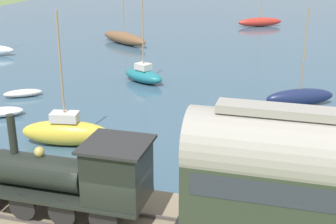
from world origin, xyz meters
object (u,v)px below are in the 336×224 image
object	(u,v)px
sailboat_brown	(124,38)
rowboat_mid_harbor	(3,112)
sailboat_yellow	(66,131)
sailboat_red	(260,21)
sailboat_navy	(300,97)
rowboat_off_pier	(237,185)
rowboat_far_out	(23,93)
steam_locomotive	(81,174)
sailboat_teal	(143,75)

from	to	relation	value
sailboat_brown	rowboat_mid_harbor	distance (m)	21.14
sailboat_brown	sailboat_yellow	xyz separation A→B (m)	(-23.79, -5.82, 0.10)
sailboat_brown	sailboat_red	distance (m)	18.43
sailboat_brown	sailboat_navy	bearing A→B (deg)	-97.91
sailboat_red	rowboat_off_pier	bearing A→B (deg)	155.29
sailboat_brown	rowboat_far_out	distance (m)	17.57
steam_locomotive	rowboat_mid_harbor	world-z (taller)	steam_locomotive
sailboat_brown	rowboat_off_pier	xyz separation A→B (m)	(-26.00, -14.63, -0.40)
sailboat_yellow	rowboat_mid_harbor	distance (m)	6.07
sailboat_brown	rowboat_mid_harbor	world-z (taller)	sailboat_brown
sailboat_brown	rowboat_off_pier	world-z (taller)	sailboat_brown
steam_locomotive	sailboat_red	size ratio (longest dim) A/B	0.64
sailboat_red	sailboat_teal	distance (m)	26.90
sailboat_navy	rowboat_mid_harbor	world-z (taller)	sailboat_navy
rowboat_mid_harbor	sailboat_yellow	bearing A→B (deg)	-147.56
rowboat_far_out	sailboat_navy	bearing A→B (deg)	-113.76
sailboat_red	rowboat_mid_harbor	world-z (taller)	sailboat_red
sailboat_yellow	sailboat_teal	xyz separation A→B (m)	(11.50, -0.25, -0.15)
sailboat_navy	rowboat_off_pier	xyz separation A→B (m)	(-11.46, 2.33, -0.37)
sailboat_yellow	sailboat_red	bearing A→B (deg)	-19.42
rowboat_mid_harbor	rowboat_far_out	distance (m)	3.68
steam_locomotive	rowboat_far_out	world-z (taller)	steam_locomotive
sailboat_red	sailboat_navy	distance (m)	28.89
steam_locomotive	sailboat_navy	distance (m)	17.44
steam_locomotive	sailboat_yellow	world-z (taller)	sailboat_yellow
steam_locomotive	rowboat_off_pier	size ratio (longest dim) A/B	2.29
sailboat_yellow	rowboat_mid_harbor	xyz separation A→B (m)	(2.66, 5.43, -0.43)
steam_locomotive	rowboat_mid_harbor	bearing A→B (deg)	45.75
sailboat_yellow	rowboat_off_pier	distance (m)	9.10
sailboat_brown	sailboat_red	bearing A→B (deg)	-8.19
sailboat_brown	rowboat_far_out	size ratio (longest dim) A/B	2.66
sailboat_teal	sailboat_navy	bearing A→B (deg)	-73.85
sailboat_navy	rowboat_far_out	world-z (taller)	sailboat_navy
sailboat_navy	sailboat_brown	bearing A→B (deg)	22.24
sailboat_yellow	sailboat_navy	xyz separation A→B (m)	(9.25, -11.15, -0.14)
sailboat_brown	rowboat_mid_harbor	bearing A→B (deg)	-146.29
rowboat_mid_harbor	rowboat_off_pier	xyz separation A→B (m)	(-4.87, -14.25, -0.07)
rowboat_far_out	steam_locomotive	bearing A→B (deg)	-174.59
sailboat_teal	rowboat_off_pier	bearing A→B (deg)	-120.18
rowboat_mid_harbor	rowboat_off_pier	size ratio (longest dim) A/B	0.97
sailboat_red	rowboat_off_pier	distance (m)	40.02
sailboat_red	rowboat_far_out	bearing A→B (deg)	129.86
sailboat_teal	rowboat_far_out	distance (m)	8.42
steam_locomotive	sailboat_navy	xyz separation A→B (m)	(15.85, -7.08, -1.66)
steam_locomotive	sailboat_red	distance (m)	44.41
steam_locomotive	sailboat_teal	world-z (taller)	sailboat_teal
sailboat_navy	steam_locomotive	bearing A→B (deg)	128.76
steam_locomotive	sailboat_navy	bearing A→B (deg)	-24.07
rowboat_mid_harbor	sailboat_teal	bearing A→B (deg)	-64.20
sailboat_teal	steam_locomotive	bearing A→B (deg)	-140.27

